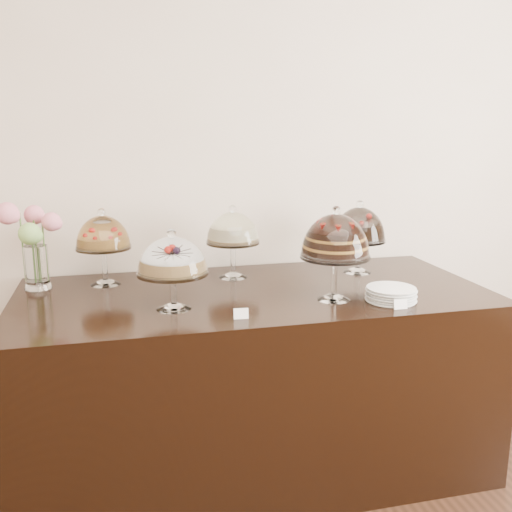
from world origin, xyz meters
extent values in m
cube|color=beige|center=(0.00, 3.00, 1.50)|extent=(5.00, 0.04, 3.00)
cube|color=black|center=(-0.15, 2.45, 0.45)|extent=(2.20, 1.00, 0.90)
cone|color=white|center=(-0.54, 2.27, 0.91)|extent=(0.15, 0.15, 0.02)
cylinder|color=white|center=(-0.54, 2.27, 0.99)|extent=(0.03, 0.03, 0.13)
cylinder|color=white|center=(-0.54, 2.27, 1.06)|extent=(0.30, 0.30, 0.01)
cylinder|color=#A57F49|center=(-0.54, 2.27, 1.09)|extent=(0.26, 0.26, 0.06)
sphere|color=#AF170E|center=(-0.47, 2.29, 1.13)|extent=(0.02, 0.02, 0.02)
sphere|color=#AF170E|center=(-0.59, 2.31, 1.13)|extent=(0.02, 0.02, 0.02)
sphere|color=#AF170E|center=(-0.56, 2.20, 1.13)|extent=(0.02, 0.02, 0.02)
sphere|color=white|center=(-0.54, 2.27, 1.23)|extent=(0.04, 0.04, 0.04)
cone|color=white|center=(0.17, 2.23, 0.91)|extent=(0.15, 0.15, 0.02)
cylinder|color=white|center=(0.17, 2.23, 1.01)|extent=(0.03, 0.03, 0.17)
cylinder|color=white|center=(0.17, 2.23, 1.10)|extent=(0.31, 0.31, 0.01)
cylinder|color=black|center=(0.17, 2.23, 1.16)|extent=(0.24, 0.24, 0.11)
sphere|color=#AF170E|center=(0.23, 2.25, 1.22)|extent=(0.02, 0.02, 0.02)
sphere|color=#AF170E|center=(0.19, 2.30, 1.22)|extent=(0.02, 0.02, 0.02)
sphere|color=#AF170E|center=(0.12, 2.28, 1.22)|extent=(0.02, 0.02, 0.02)
sphere|color=#AF170E|center=(0.11, 2.21, 1.22)|extent=(0.02, 0.02, 0.02)
sphere|color=#AF170E|center=(0.16, 2.17, 1.22)|extent=(0.02, 0.02, 0.02)
sphere|color=#AF170E|center=(0.22, 2.19, 1.22)|extent=(0.02, 0.02, 0.02)
sphere|color=white|center=(0.17, 2.23, 1.30)|extent=(0.04, 0.04, 0.04)
cone|color=white|center=(-0.19, 2.72, 0.91)|extent=(0.15, 0.15, 0.02)
cylinder|color=white|center=(-0.19, 2.72, 1.00)|extent=(0.03, 0.03, 0.15)
cylinder|color=white|center=(-0.19, 2.72, 1.08)|extent=(0.27, 0.27, 0.01)
cylinder|color=#F6ECBE|center=(-0.19, 2.72, 1.12)|extent=(0.21, 0.21, 0.07)
sphere|color=white|center=(-0.19, 2.72, 1.25)|extent=(0.04, 0.04, 0.04)
cone|color=white|center=(0.47, 2.66, 0.91)|extent=(0.15, 0.15, 0.02)
cylinder|color=white|center=(0.47, 2.66, 1.00)|extent=(0.03, 0.03, 0.14)
cylinder|color=white|center=(0.47, 2.66, 1.07)|extent=(0.28, 0.28, 0.01)
cylinder|color=black|center=(0.47, 2.66, 1.12)|extent=(0.22, 0.22, 0.08)
sphere|color=#AF170E|center=(0.53, 2.68, 1.17)|extent=(0.02, 0.02, 0.02)
sphere|color=#AF170E|center=(0.43, 2.70, 1.17)|extent=(0.02, 0.02, 0.02)
sphere|color=#AF170E|center=(0.46, 2.60, 1.17)|extent=(0.02, 0.02, 0.02)
sphere|color=white|center=(0.47, 2.66, 1.26)|extent=(0.04, 0.04, 0.04)
cone|color=white|center=(-0.83, 2.74, 0.91)|extent=(0.15, 0.15, 0.02)
cylinder|color=white|center=(-0.83, 2.74, 1.00)|extent=(0.03, 0.03, 0.15)
cylinder|color=white|center=(-0.83, 2.74, 1.08)|extent=(0.27, 0.27, 0.01)
cylinder|color=#B07B33|center=(-0.83, 2.74, 1.11)|extent=(0.23, 0.23, 0.04)
sphere|color=#AF170E|center=(-0.77, 2.75, 1.14)|extent=(0.02, 0.02, 0.02)
sphere|color=#AF170E|center=(-0.81, 2.80, 1.14)|extent=(0.02, 0.02, 0.02)
sphere|color=#AF170E|center=(-0.87, 2.78, 1.14)|extent=(0.02, 0.02, 0.02)
sphere|color=#AF170E|center=(-0.89, 2.72, 1.14)|extent=(0.02, 0.02, 0.02)
sphere|color=#AF170E|center=(-0.84, 2.68, 1.14)|extent=(0.02, 0.02, 0.02)
sphere|color=#AF170E|center=(-0.78, 2.69, 1.14)|extent=(0.02, 0.02, 0.02)
sphere|color=white|center=(-0.83, 2.74, 1.26)|extent=(0.04, 0.04, 0.04)
cylinder|color=white|center=(-1.14, 2.74, 1.00)|extent=(0.11, 0.11, 0.21)
cylinder|color=#476B2D|center=(-1.10, 2.73, 1.08)|extent=(0.01, 0.01, 0.28)
sphere|color=pink|center=(-1.06, 2.72, 1.22)|extent=(0.09, 0.09, 0.09)
cylinder|color=#476B2D|center=(-1.14, 2.78, 1.09)|extent=(0.01, 0.01, 0.30)
sphere|color=pink|center=(-1.14, 2.81, 1.24)|extent=(0.09, 0.09, 0.09)
cylinder|color=#476B2D|center=(-1.20, 2.74, 1.10)|extent=(0.01, 0.01, 0.33)
sphere|color=pink|center=(-1.25, 2.74, 1.27)|extent=(0.11, 0.11, 0.11)
cylinder|color=#476B2D|center=(-1.15, 2.70, 1.06)|extent=(0.01, 0.01, 0.24)
sphere|color=#7DAC53|center=(-1.15, 2.67, 1.18)|extent=(0.10, 0.10, 0.10)
cylinder|color=silver|center=(0.41, 2.15, 0.90)|extent=(0.22, 0.22, 0.01)
cylinder|color=silver|center=(0.41, 2.15, 0.92)|extent=(0.21, 0.21, 0.01)
cylinder|color=silver|center=(0.41, 2.15, 0.93)|extent=(0.22, 0.22, 0.01)
cylinder|color=silver|center=(0.41, 2.15, 0.94)|extent=(0.21, 0.21, 0.01)
cylinder|color=silver|center=(0.41, 2.15, 0.95)|extent=(0.22, 0.22, 0.01)
cylinder|color=silver|center=(0.41, 2.15, 0.96)|extent=(0.21, 0.21, 0.01)
cube|color=white|center=(-0.29, 2.07, 0.92)|extent=(0.06, 0.02, 0.04)
cube|color=white|center=(0.40, 2.03, 0.92)|extent=(0.06, 0.02, 0.04)
camera|label=1|loc=(-0.75, -0.07, 1.66)|focal=40.00mm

